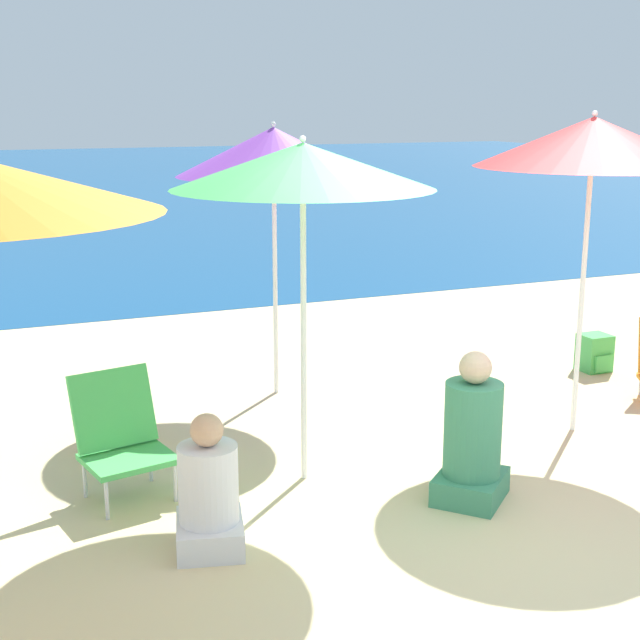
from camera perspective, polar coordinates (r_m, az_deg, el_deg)
ground_plane at (r=5.17m, az=13.36°, el=-13.51°), size 60.00×60.00×0.00m
sea_water at (r=29.94m, az=-17.29°, el=8.60°), size 60.00×40.00×0.01m
beach_umbrella_red at (r=6.45m, az=17.06°, el=10.82°), size 1.62×1.62×2.29m
beach_umbrella_purple at (r=7.06m, az=-2.99°, el=10.69°), size 1.54×1.54×2.20m
beach_umbrella_green at (r=5.32m, az=-1.11°, el=9.80°), size 1.58×1.58×2.15m
beach_chair_green at (r=5.56m, az=-12.65°, el=-7.09°), size 0.60×0.61×0.75m
person_seated_near at (r=5.43m, az=9.72°, el=-7.61°), size 0.58×0.58×0.93m
person_seated_far at (r=4.86m, az=-7.13°, el=-11.12°), size 0.44×0.49×0.76m
backpack_orange at (r=6.39m, az=-13.05°, el=-6.26°), size 0.26×0.23×0.39m
backpack_green at (r=8.34m, az=17.17°, el=-2.03°), size 0.25×0.26×0.33m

